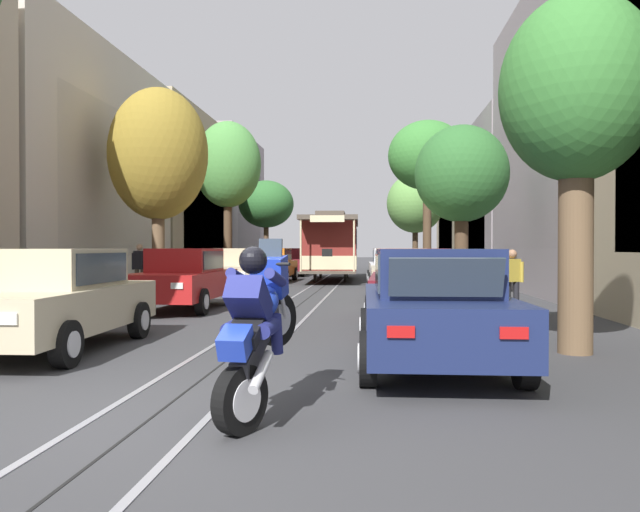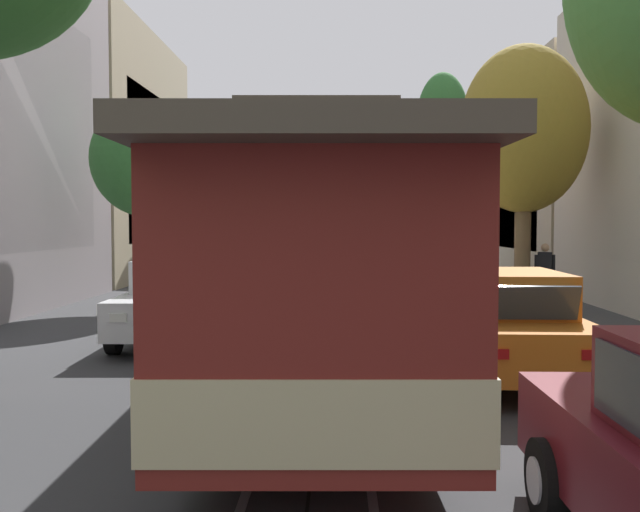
{
  "view_description": "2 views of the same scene",
  "coord_description": "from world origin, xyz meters",
  "px_view_note": "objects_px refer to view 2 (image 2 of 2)",
  "views": [
    {
      "loc": [
        2.07,
        -5.46,
        1.59
      ],
      "look_at": [
        -0.24,
        20.34,
        1.25
      ],
      "focal_mm": 33.91,
      "sensor_mm": 36.0,
      "label": 1
    },
    {
      "loc": [
        -0.24,
        32.8,
        2.29
      ],
      "look_at": [
        0.38,
        9.05,
        1.14
      ],
      "focal_mm": 38.95,
      "sensor_mm": 36.0,
      "label": 2
    }
  ],
  "objects_px": {
    "street_tree_kerb_right_near": "(210,184)",
    "motorcycle_with_rider": "(312,252)",
    "parked_car_beige_mid_right": "(224,276)",
    "street_tree_kerb_left_near": "(443,127)",
    "parked_car_white_fourth_right": "(180,300)",
    "pedestrian_on_left_pavement": "(545,271)",
    "street_tree_kerb_right_second": "(147,161)",
    "pedestrian_on_right_pavement": "(171,264)",
    "parked_car_red_second_left": "(417,267)",
    "fire_hydrant": "(210,274)",
    "parked_car_orange_fourth_left": "(505,324)",
    "street_tree_kerb_left_second": "(524,131)",
    "cable_car_trolley": "(318,274)",
    "parked_car_beige_near_left": "(401,258)",
    "parked_car_maroon_second_right": "(250,264)",
    "parked_car_beige_mid_left": "(443,284)",
    "parked_car_navy_near_right": "(267,257)"
  },
  "relations": [
    {
      "from": "parked_car_beige_mid_right",
      "to": "pedestrian_on_left_pavement",
      "type": "height_order",
      "value": "pedestrian_on_left_pavement"
    },
    {
      "from": "parked_car_red_second_left",
      "to": "pedestrian_on_right_pavement",
      "type": "xyz_separation_m",
      "value": [
        8.25,
        -0.37,
        0.08
      ]
    },
    {
      "from": "street_tree_kerb_left_second",
      "to": "cable_car_trolley",
      "type": "height_order",
      "value": "street_tree_kerb_left_second"
    },
    {
      "from": "parked_car_orange_fourth_left",
      "to": "motorcycle_with_rider",
      "type": "relative_size",
      "value": 2.34
    },
    {
      "from": "pedestrian_on_left_pavement",
      "to": "fire_hydrant",
      "type": "relative_size",
      "value": 2.06
    },
    {
      "from": "street_tree_kerb_right_second",
      "to": "cable_car_trolley",
      "type": "xyz_separation_m",
      "value": [
        -4.87,
        10.22,
        -2.27
      ]
    },
    {
      "from": "parked_car_orange_fourth_left",
      "to": "parked_car_beige_mid_right",
      "type": "bearing_deg",
      "value": -57.52
    },
    {
      "from": "parked_car_beige_mid_left",
      "to": "street_tree_kerb_left_second",
      "type": "distance_m",
      "value": 4.92
    },
    {
      "from": "pedestrian_on_left_pavement",
      "to": "parked_car_maroon_second_right",
      "type": "bearing_deg",
      "value": -35.47
    },
    {
      "from": "parked_car_maroon_second_right",
      "to": "street_tree_kerb_right_second",
      "type": "height_order",
      "value": "street_tree_kerb_right_second"
    },
    {
      "from": "parked_car_red_second_left",
      "to": "pedestrian_on_left_pavement",
      "type": "bearing_deg",
      "value": 124.15
    },
    {
      "from": "parked_car_beige_mid_right",
      "to": "street_tree_kerb_right_second",
      "type": "distance_m",
      "value": 3.73
    },
    {
      "from": "street_tree_kerb_right_near",
      "to": "parked_car_maroon_second_right",
      "type": "bearing_deg",
      "value": 118.45
    },
    {
      "from": "street_tree_kerb_right_near",
      "to": "pedestrian_on_right_pavement",
      "type": "distance_m",
      "value": 6.31
    },
    {
      "from": "motorcycle_with_rider",
      "to": "pedestrian_on_left_pavement",
      "type": "distance_m",
      "value": 15.61
    },
    {
      "from": "parked_car_beige_near_left",
      "to": "motorcycle_with_rider",
      "type": "relative_size",
      "value": 2.34
    },
    {
      "from": "parked_car_red_second_left",
      "to": "street_tree_kerb_right_near",
      "type": "xyz_separation_m",
      "value": [
        7.94,
        -5.92,
        3.07
      ]
    },
    {
      "from": "street_tree_kerb_right_near",
      "to": "pedestrian_on_left_pavement",
      "type": "height_order",
      "value": "street_tree_kerb_right_near"
    },
    {
      "from": "parked_car_navy_near_right",
      "to": "parked_car_orange_fourth_left",
      "type": "bearing_deg",
      "value": 105.69
    },
    {
      "from": "parked_car_beige_mid_right",
      "to": "cable_car_trolley",
      "type": "height_order",
      "value": "cable_car_trolley"
    },
    {
      "from": "parked_car_beige_mid_left",
      "to": "street_tree_kerb_left_second",
      "type": "bearing_deg",
      "value": -142.64
    },
    {
      "from": "parked_car_maroon_second_right",
      "to": "parked_car_white_fourth_right",
      "type": "xyz_separation_m",
      "value": [
        -0.11,
        11.57,
        0.0
      ]
    },
    {
      "from": "fire_hydrant",
      "to": "pedestrian_on_left_pavement",
      "type": "bearing_deg",
      "value": 148.31
    },
    {
      "from": "parked_car_orange_fourth_left",
      "to": "parked_car_white_fourth_right",
      "type": "xyz_separation_m",
      "value": [
        5.5,
        -3.05,
        0.0
      ]
    },
    {
      "from": "parked_car_beige_mid_left",
      "to": "street_tree_kerb_left_near",
      "type": "distance_m",
      "value": 14.16
    },
    {
      "from": "parked_car_white_fourth_right",
      "to": "pedestrian_on_left_pavement",
      "type": "distance_m",
      "value": 10.12
    },
    {
      "from": "motorcycle_with_rider",
      "to": "pedestrian_on_left_pavement",
      "type": "relative_size",
      "value": 1.09
    },
    {
      "from": "pedestrian_on_right_pavement",
      "to": "street_tree_kerb_right_second",
      "type": "bearing_deg",
      "value": 96.38
    },
    {
      "from": "parked_car_beige_mid_left",
      "to": "street_tree_kerb_left_near",
      "type": "relative_size",
      "value": 0.51
    },
    {
      "from": "parked_car_beige_near_left",
      "to": "pedestrian_on_left_pavement",
      "type": "relative_size",
      "value": 2.54
    },
    {
      "from": "motorcycle_with_rider",
      "to": "pedestrian_on_right_pavement",
      "type": "height_order",
      "value": "motorcycle_with_rider"
    },
    {
      "from": "parked_car_white_fourth_right",
      "to": "parked_car_orange_fourth_left",
      "type": "bearing_deg",
      "value": 151.01
    },
    {
      "from": "street_tree_kerb_right_second",
      "to": "street_tree_kerb_left_near",
      "type": "bearing_deg",
      "value": -130.64
    },
    {
      "from": "parked_car_beige_near_left",
      "to": "cable_car_trolley",
      "type": "height_order",
      "value": "cable_car_trolley"
    },
    {
      "from": "street_tree_kerb_right_near",
      "to": "fire_hydrant",
      "type": "distance_m",
      "value": 5.3
    },
    {
      "from": "street_tree_kerb_right_near",
      "to": "pedestrian_on_left_pavement",
      "type": "bearing_deg",
      "value": 136.74
    },
    {
      "from": "street_tree_kerb_right_near",
      "to": "motorcycle_with_rider",
      "type": "relative_size",
      "value": 2.87
    },
    {
      "from": "parked_car_navy_near_right",
      "to": "street_tree_kerb_left_second",
      "type": "xyz_separation_m",
      "value": [
        -8.02,
        11.47,
        3.91
      ]
    },
    {
      "from": "parked_car_beige_mid_right",
      "to": "pedestrian_on_left_pavement",
      "type": "bearing_deg",
      "value": 177.71
    },
    {
      "from": "street_tree_kerb_right_near",
      "to": "street_tree_kerb_right_second",
      "type": "distance_m",
      "value": 10.32
    },
    {
      "from": "street_tree_kerb_right_near",
      "to": "pedestrian_on_right_pavement",
      "type": "bearing_deg",
      "value": 86.88
    },
    {
      "from": "street_tree_kerb_left_second",
      "to": "motorcycle_with_rider",
      "type": "distance_m",
      "value": 15.89
    },
    {
      "from": "parked_car_red_second_left",
      "to": "street_tree_kerb_left_near",
      "type": "distance_m",
      "value": 8.86
    },
    {
      "from": "street_tree_kerb_left_near",
      "to": "pedestrian_on_left_pavement",
      "type": "xyz_separation_m",
      "value": [
        -1.12,
        11.01,
        -5.34
      ]
    },
    {
      "from": "parked_car_beige_mid_right",
      "to": "street_tree_kerb_left_near",
      "type": "xyz_separation_m",
      "value": [
        -7.54,
        -10.66,
        5.52
      ]
    },
    {
      "from": "motorcycle_with_rider",
      "to": "parked_car_beige_near_left",
      "type": "bearing_deg",
      "value": 138.58
    },
    {
      "from": "street_tree_kerb_left_near",
      "to": "street_tree_kerb_right_near",
      "type": "height_order",
      "value": "street_tree_kerb_left_near"
    },
    {
      "from": "parked_car_beige_mid_right",
      "to": "parked_car_white_fourth_right",
      "type": "height_order",
      "value": "same"
    },
    {
      "from": "parked_car_beige_near_left",
      "to": "parked_car_maroon_second_right",
      "type": "xyz_separation_m",
      "value": [
        5.81,
        4.47,
        0.0
      ]
    },
    {
      "from": "parked_car_red_second_left",
      "to": "pedestrian_on_right_pavement",
      "type": "bearing_deg",
      "value": -2.59
    }
  ]
}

